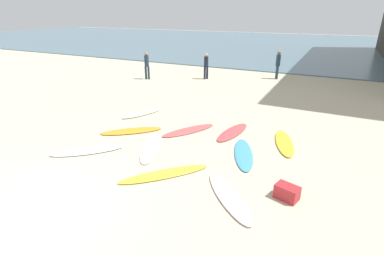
# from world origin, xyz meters

# --- Properties ---
(ground_plane) EXTENTS (120.00, 120.00, 0.00)m
(ground_plane) POSITION_xyz_m (0.00, 0.00, 0.00)
(ground_plane) COLOR beige
(ocean_water) EXTENTS (120.00, 40.00, 0.08)m
(ocean_water) POSITION_xyz_m (0.00, 38.25, 0.04)
(ocean_water) COLOR slate
(ocean_water) RESTS_ON ground_plane
(surfboard_0) EXTENTS (2.08, 2.19, 0.07)m
(surfboard_0) POSITION_xyz_m (1.84, 2.68, 0.04)
(surfboard_0) COLOR yellow
(surfboard_0) RESTS_ON ground_plane
(surfboard_1) EXTENTS (1.63, 2.19, 0.06)m
(surfboard_1) POSITION_xyz_m (1.05, 5.76, 0.03)
(surfboard_1) COLOR #DF5653
(surfboard_1) RESTS_ON ground_plane
(surfboard_2) EXTENTS (2.06, 1.96, 0.08)m
(surfboard_2) POSITION_xyz_m (-1.11, 2.82, 0.04)
(surfboard_2) COLOR white
(surfboard_2) RESTS_ON ground_plane
(surfboard_3) EXTENTS (1.29, 2.27, 0.07)m
(surfboard_3) POSITION_xyz_m (3.45, 4.80, 0.03)
(surfboard_3) COLOR #459EDB
(surfboard_3) RESTS_ON ground_plane
(surfboard_4) EXTENTS (2.07, 1.88, 0.08)m
(surfboard_4) POSITION_xyz_m (-0.85, 4.76, 0.04)
(surfboard_4) COLOR orange
(surfboard_4) RESTS_ON ground_plane
(surfboard_5) EXTENTS (1.91, 2.01, 0.08)m
(surfboard_5) POSITION_xyz_m (3.78, 2.48, 0.04)
(surfboard_5) COLOR white
(surfboard_5) RESTS_ON ground_plane
(surfboard_6) EXTENTS (1.20, 1.95, 0.09)m
(surfboard_6) POSITION_xyz_m (-1.64, 6.54, 0.04)
(surfboard_6) COLOR beige
(surfboard_6) RESTS_ON ground_plane
(surfboard_7) EXTENTS (1.33, 2.13, 0.07)m
(surfboard_7) POSITION_xyz_m (0.63, 3.83, 0.03)
(surfboard_7) COLOR silver
(surfboard_7) RESTS_ON ground_plane
(surfboard_8) EXTENTS (1.14, 2.25, 0.09)m
(surfboard_8) POSITION_xyz_m (4.46, 6.20, 0.04)
(surfboard_8) COLOR yellow
(surfboard_8) RESTS_ON ground_plane
(surfboard_9) EXTENTS (0.90, 2.11, 0.08)m
(surfboard_9) POSITION_xyz_m (2.59, 6.31, 0.04)
(surfboard_9) COLOR #DA494D
(surfboard_9) RESTS_ON ground_plane
(beachgoer_near) EXTENTS (0.38, 0.38, 1.68)m
(beachgoer_near) POSITION_xyz_m (-1.93, 14.25, 0.93)
(beachgoer_near) COLOR #191E33
(beachgoer_near) RESTS_ON ground_plane
(beachgoer_mid) EXTENTS (0.36, 0.36, 1.78)m
(beachgoer_mid) POSITION_xyz_m (2.26, 16.37, 1.00)
(beachgoer_mid) COLOR #1E3342
(beachgoer_mid) RESTS_ON ground_plane
(beachgoer_far) EXTENTS (0.34, 0.32, 1.75)m
(beachgoer_far) POSITION_xyz_m (-5.39, 12.52, 0.98)
(beachgoer_far) COLOR #1E3342
(beachgoer_far) RESTS_ON ground_plane
(beach_cooler) EXTENTS (0.62, 0.50, 0.35)m
(beach_cooler) POSITION_xyz_m (5.03, 3.06, 0.17)
(beach_cooler) COLOR #B2282D
(beach_cooler) RESTS_ON ground_plane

